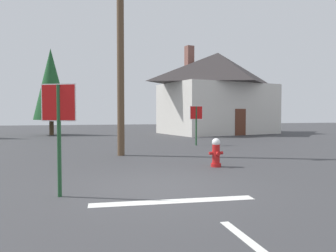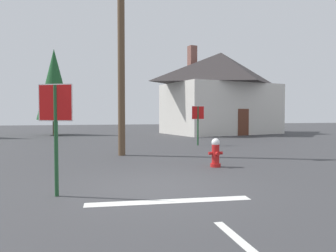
% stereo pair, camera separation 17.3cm
% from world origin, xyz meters
% --- Properties ---
extents(ground_plane, '(80.00, 80.00, 0.10)m').
position_xyz_m(ground_plane, '(0.00, 0.00, -0.05)').
color(ground_plane, '#38383A').
extents(lane_stop_bar, '(3.20, 0.49, 0.01)m').
position_xyz_m(lane_stop_bar, '(-0.00, -1.31, 0.00)').
color(lane_stop_bar, silver).
rests_on(lane_stop_bar, ground).
extents(stop_sign_near, '(0.69, 0.33, 2.28)m').
position_xyz_m(stop_sign_near, '(-2.14, -0.40, 1.63)').
color(stop_sign_near, '#1E4C28').
rests_on(stop_sign_near, ground).
extents(fire_hydrant, '(0.45, 0.39, 0.90)m').
position_xyz_m(fire_hydrant, '(2.32, 2.20, 0.44)').
color(fire_hydrant, red).
rests_on(fire_hydrant, ground).
extents(utility_pole, '(1.60, 0.28, 9.25)m').
position_xyz_m(utility_pole, '(-0.30, 5.66, 4.80)').
color(utility_pole, brown).
rests_on(utility_pole, ground).
extents(stop_sign_far, '(0.69, 0.08, 2.06)m').
position_xyz_m(stop_sign_far, '(3.93, 8.73, 1.45)').
color(stop_sign_far, '#1E4C28').
rests_on(stop_sign_far, ground).
extents(house, '(10.50, 8.17, 7.19)m').
position_xyz_m(house, '(8.93, 17.76, 3.46)').
color(house, beige).
rests_on(house, ground).
extents(pine_tree_mid_left, '(2.63, 2.63, 6.58)m').
position_xyz_m(pine_tree_mid_left, '(-4.25, 18.81, 3.87)').
color(pine_tree_mid_left, '#4C3823').
rests_on(pine_tree_mid_left, ground).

